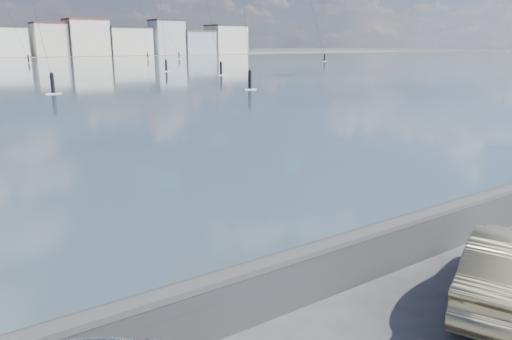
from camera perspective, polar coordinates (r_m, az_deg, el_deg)
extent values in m
cube|color=#28282B|center=(8.55, -0.45, -14.23)|extent=(400.00, 0.35, 0.90)
cylinder|color=#28282B|center=(8.34, -0.45, -11.51)|extent=(400.00, 0.36, 0.36)
cube|color=white|center=(191.79, -27.10, 12.85)|extent=(15.00, 12.00, 9.50)
cube|color=beige|center=(194.80, -22.52, 13.54)|extent=(11.00, 9.00, 11.00)
cube|color=#562D23|center=(194.92, -22.69, 15.24)|extent=(11.22, 9.18, 0.60)
cube|color=silver|center=(198.23, -18.79, 14.07)|extent=(14.00, 11.00, 12.50)
cube|color=brown|center=(198.40, -18.95, 15.96)|extent=(14.28, 11.22, 0.60)
cube|color=silver|center=(203.33, -14.47, 14.00)|extent=(16.00, 12.00, 10.00)
cube|color=#2D2D33|center=(203.41, -14.56, 15.49)|extent=(16.32, 12.24, 0.60)
cube|color=#B2B7C6|center=(209.89, -10.16, 14.63)|extent=(12.00, 10.00, 13.00)
cube|color=#2D2D33|center=(210.06, -10.24, 16.48)|extent=(12.24, 10.20, 0.60)
cube|color=#9EA8B7|center=(216.03, -6.80, 14.20)|extent=(14.00, 11.00, 9.00)
cube|color=#4C423D|center=(216.08, -6.84, 15.47)|extent=(14.28, 11.22, 0.60)
cube|color=silver|center=(223.36, -3.44, 14.59)|extent=(15.00, 12.00, 11.50)
cube|color=#383330|center=(223.48, -3.46, 16.14)|extent=(15.30, 12.24, 0.60)
cube|color=white|center=(50.47, -0.70, 9.21)|extent=(1.40, 0.42, 0.08)
cylinder|color=black|center=(50.40, -0.71, 10.23)|extent=(0.36, 0.36, 1.70)
sphere|color=black|center=(50.34, -0.71, 11.25)|extent=(0.28, 0.28, 0.28)
cube|color=white|center=(49.71, -22.13, 8.09)|extent=(1.40, 0.42, 0.08)
cylinder|color=black|center=(49.64, -22.23, 9.12)|extent=(0.36, 0.36, 1.70)
sphere|color=black|center=(49.58, -22.33, 10.16)|extent=(0.28, 0.28, 0.28)
cube|color=white|center=(84.61, -10.20, 11.05)|extent=(1.40, 0.42, 0.08)
cylinder|color=black|center=(84.57, -10.23, 11.66)|extent=(0.36, 0.36, 1.70)
sphere|color=black|center=(84.53, -10.26, 12.27)|extent=(0.28, 0.28, 0.28)
cylinder|color=black|center=(89.73, -10.90, 18.45)|extent=(3.34, 9.48, 20.22)
cube|color=white|center=(73.42, -4.01, 10.77)|extent=(1.40, 0.42, 0.08)
cylinder|color=black|center=(73.37, -4.03, 11.47)|extent=(0.36, 0.36, 1.70)
sphere|color=black|center=(73.33, -4.04, 12.17)|extent=(0.28, 0.28, 0.28)
cube|color=white|center=(130.23, 7.82, 12.20)|extent=(1.40, 0.42, 0.08)
cylinder|color=black|center=(130.20, 7.83, 12.60)|extent=(0.36, 0.36, 1.70)
sphere|color=black|center=(130.18, 7.84, 13.00)|extent=(0.28, 0.28, 0.28)
cylinder|color=black|center=(132.96, 6.28, 18.56)|extent=(2.50, 8.79, 26.60)
cube|color=white|center=(131.58, -24.54, 11.10)|extent=(1.40, 0.42, 0.08)
cylinder|color=black|center=(131.55, -24.58, 11.49)|extent=(0.36, 0.36, 1.70)
sphere|color=black|center=(131.53, -24.62, 11.88)|extent=(0.28, 0.28, 0.28)
cylinder|color=black|center=(136.73, -26.34, 15.48)|extent=(4.01, 11.13, 18.87)
cube|color=white|center=(151.67, -12.25, 12.30)|extent=(1.40, 0.42, 0.08)
cylinder|color=black|center=(151.64, -12.27, 12.64)|extent=(0.36, 0.36, 1.70)
sphere|color=black|center=(151.63, -12.29, 12.98)|extent=(0.28, 0.28, 0.28)
cube|color=white|center=(149.75, -8.78, 12.43)|extent=(1.40, 0.42, 0.08)
cylinder|color=black|center=(149.73, -8.80, 12.77)|extent=(0.36, 0.36, 1.70)
sphere|color=black|center=(149.71, -8.81, 13.12)|extent=(0.28, 0.28, 0.28)
cylinder|color=black|center=(154.74, -10.74, 16.43)|extent=(3.98, 12.90, 19.26)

